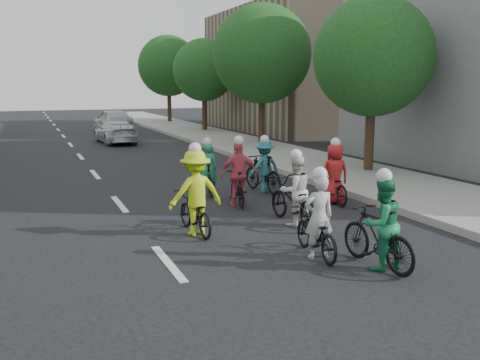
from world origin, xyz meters
TOP-DOWN VIEW (x-y plane):
  - ground at (0.00, 0.00)m, footprint 120.00×120.00m
  - sidewalk_right at (8.00, 10.00)m, footprint 4.00×80.00m
  - curb_right at (6.05, 10.00)m, footprint 0.18×80.00m
  - bldg_se at (16.00, 24.00)m, footprint 10.00×14.00m
  - tree_r_0 at (8.80, 6.60)m, footprint 4.00×4.00m
  - tree_r_1 at (8.80, 15.60)m, footprint 4.80×4.80m
  - tree_r_2 at (8.80, 24.60)m, footprint 4.00×4.00m
  - tree_r_3 at (8.80, 33.60)m, footprint 4.80×4.80m
  - cyclist_0 at (2.56, -0.63)m, footprint 0.70×1.66m
  - cyclist_1 at (3.23, -1.55)m, footprint 0.81×1.78m
  - cyclist_2 at (1.00, 1.61)m, footprint 1.18×1.68m
  - cyclist_3 at (2.79, 3.69)m, footprint 1.02×1.57m
  - cyclist_4 at (5.20, 3.08)m, footprint 0.81×1.73m
  - cyclist_5 at (2.49, 5.30)m, footprint 0.56×1.53m
  - cyclist_6 at (3.24, 1.53)m, footprint 0.78×1.99m
  - cyclist_7 at (4.10, 5.03)m, footprint 1.05×1.85m
  - follow_car_lead at (2.30, 19.86)m, footprint 1.98×4.24m
  - follow_car_trail at (3.18, 26.26)m, footprint 2.17×4.69m

SIDE VIEW (x-z plane):
  - ground at x=0.00m, z-range 0.00..0.00m
  - sidewalk_right at x=8.00m, z-range 0.00..0.15m
  - curb_right at x=6.05m, z-range 0.00..0.18m
  - cyclist_0 at x=2.56m, z-range -0.29..1.35m
  - cyclist_5 at x=2.49m, z-range -0.25..1.37m
  - cyclist_4 at x=5.20m, z-range -0.27..1.45m
  - follow_car_lead at x=2.30m, z-range 0.00..1.20m
  - cyclist_6 at x=3.24m, z-range -0.24..1.45m
  - cyclist_7 at x=4.10m, z-range -0.18..1.47m
  - cyclist_1 at x=3.23m, z-range -0.21..1.50m
  - cyclist_3 at x=2.79m, z-range -0.24..1.56m
  - cyclist_2 at x=1.00m, z-range -0.24..1.67m
  - follow_car_trail at x=3.18m, z-range 0.00..1.56m
  - tree_r_0 at x=8.80m, z-range 0.98..6.95m
  - tree_r_2 at x=8.80m, z-range 0.98..6.95m
  - bldg_se at x=16.00m, z-range 0.00..8.00m
  - tree_r_1 at x=8.80m, z-range 1.05..7.98m
  - tree_r_3 at x=8.80m, z-range 1.05..7.98m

